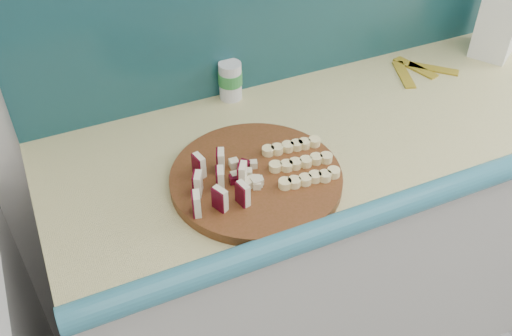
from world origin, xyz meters
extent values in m
cube|color=beige|center=(0.10, 1.50, 0.44)|extent=(2.20, 0.60, 0.88)
cube|color=#D1C77A|center=(0.10, 1.50, 0.90)|extent=(2.20, 0.60, 0.03)
cylinder|color=#4B2C10|center=(-0.51, 1.40, 0.92)|extent=(0.44, 0.44, 0.02)
cube|color=#F8EDC7|center=(-0.68, 1.34, 0.96)|extent=(0.02, 0.04, 0.05)
cube|color=#450413|center=(-0.69, 1.34, 0.96)|extent=(0.01, 0.03, 0.05)
cube|color=#F8EDC7|center=(-0.65, 1.40, 0.96)|extent=(0.02, 0.04, 0.05)
cube|color=#450413|center=(-0.66, 1.40, 0.96)|extent=(0.01, 0.03, 0.05)
cube|color=#F8EDC7|center=(-0.63, 1.45, 0.96)|extent=(0.02, 0.04, 0.05)
cube|color=#450413|center=(-0.64, 1.45, 0.96)|extent=(0.01, 0.03, 0.05)
cube|color=#F8EDC7|center=(-0.63, 1.33, 0.96)|extent=(0.02, 0.04, 0.05)
cube|color=#450413|center=(-0.64, 1.33, 0.96)|extent=(0.01, 0.03, 0.05)
cube|color=#F8EDC7|center=(-0.60, 1.39, 0.96)|extent=(0.02, 0.04, 0.05)
cube|color=#450413|center=(-0.61, 1.39, 0.96)|extent=(0.01, 0.03, 0.05)
cube|color=#F8EDC7|center=(-0.58, 1.45, 0.96)|extent=(0.02, 0.04, 0.05)
cube|color=#450413|center=(-0.59, 1.45, 0.96)|extent=(0.01, 0.03, 0.05)
cube|color=#F8EDC7|center=(-0.58, 1.33, 0.96)|extent=(0.02, 0.04, 0.05)
cube|color=#450413|center=(-0.59, 1.33, 0.96)|extent=(0.01, 0.03, 0.05)
cube|color=#F8EDC7|center=(-0.55, 1.38, 0.96)|extent=(0.02, 0.04, 0.05)
cube|color=#450413|center=(-0.56, 1.38, 0.96)|extent=(0.01, 0.03, 0.05)
cube|color=beige|center=(-0.53, 1.40, 0.94)|extent=(0.02, 0.02, 0.02)
cube|color=beige|center=(-0.52, 1.41, 0.94)|extent=(0.02, 0.02, 0.02)
cube|color=#450413|center=(-0.52, 1.42, 0.94)|extent=(0.02, 0.02, 0.02)
cube|color=beige|center=(-0.54, 1.41, 0.94)|extent=(0.02, 0.02, 0.02)
cube|color=beige|center=(-0.55, 1.42, 0.94)|extent=(0.02, 0.02, 0.02)
cube|color=beige|center=(-0.56, 1.42, 0.94)|extent=(0.02, 0.02, 0.02)
cube|color=beige|center=(-0.55, 1.40, 0.94)|extent=(0.02, 0.02, 0.02)
cube|color=beige|center=(-0.56, 1.39, 0.94)|extent=(0.02, 0.02, 0.02)
cube|color=#450413|center=(-0.55, 1.38, 0.94)|extent=(0.02, 0.02, 0.02)
cube|color=beige|center=(-0.54, 1.39, 0.94)|extent=(0.02, 0.02, 0.02)
cube|color=beige|center=(-0.53, 1.38, 0.94)|extent=(0.02, 0.02, 0.02)
cube|color=beige|center=(-0.53, 1.40, 0.94)|extent=(0.02, 0.02, 0.02)
cylinder|color=#FEE89B|center=(-0.47, 1.33, 0.94)|extent=(0.03, 0.03, 0.02)
cylinder|color=#FEE89B|center=(-0.45, 1.33, 0.94)|extent=(0.03, 0.03, 0.02)
cylinder|color=#FEE89B|center=(-0.42, 1.33, 0.94)|extent=(0.03, 0.03, 0.02)
cylinder|color=#FEE89B|center=(-0.40, 1.33, 0.94)|extent=(0.03, 0.03, 0.02)
cylinder|color=#FEE89B|center=(-0.38, 1.32, 0.94)|extent=(0.03, 0.03, 0.02)
cylinder|color=#FEE89B|center=(-0.35, 1.32, 0.94)|extent=(0.03, 0.03, 0.02)
cylinder|color=#FEE89B|center=(-0.46, 1.39, 0.94)|extent=(0.03, 0.03, 0.02)
cylinder|color=#FEE89B|center=(-0.44, 1.39, 0.94)|extent=(0.03, 0.03, 0.02)
cylinder|color=#FEE89B|center=(-0.42, 1.39, 0.94)|extent=(0.03, 0.03, 0.02)
cylinder|color=#FEE89B|center=(-0.39, 1.39, 0.94)|extent=(0.03, 0.03, 0.02)
cylinder|color=#FEE89B|center=(-0.37, 1.38, 0.94)|extent=(0.03, 0.03, 0.02)
cylinder|color=#FEE89B|center=(-0.35, 1.38, 0.94)|extent=(0.03, 0.03, 0.02)
cylinder|color=#FEE89B|center=(-0.46, 1.45, 0.94)|extent=(0.03, 0.03, 0.02)
cylinder|color=#FEE89B|center=(-0.43, 1.45, 0.94)|extent=(0.03, 0.03, 0.02)
cylinder|color=#FEE89B|center=(-0.41, 1.45, 0.94)|extent=(0.03, 0.03, 0.02)
cylinder|color=#FEE89B|center=(-0.39, 1.45, 0.94)|extent=(0.03, 0.03, 0.02)
cylinder|color=#FEE89B|center=(-0.36, 1.44, 0.94)|extent=(0.03, 0.03, 0.02)
cylinder|color=#FEE89B|center=(-0.34, 1.44, 0.94)|extent=(0.03, 0.03, 0.02)
cube|color=white|center=(0.41, 1.66, 1.04)|extent=(0.19, 0.17, 0.26)
cylinder|color=silver|center=(-0.43, 1.75, 0.96)|extent=(0.06, 0.06, 0.11)
cylinder|color=#348F41|center=(-0.43, 1.75, 0.97)|extent=(0.07, 0.07, 0.04)
cube|color=gold|center=(0.08, 1.65, 0.91)|extent=(0.08, 0.15, 0.01)
cube|color=gold|center=(0.13, 1.67, 0.91)|extent=(0.07, 0.15, 0.01)
cube|color=gold|center=(0.18, 1.64, 0.91)|extent=(0.13, 0.12, 0.01)
camera|label=1|loc=(-0.92, 0.51, 1.80)|focal=40.00mm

